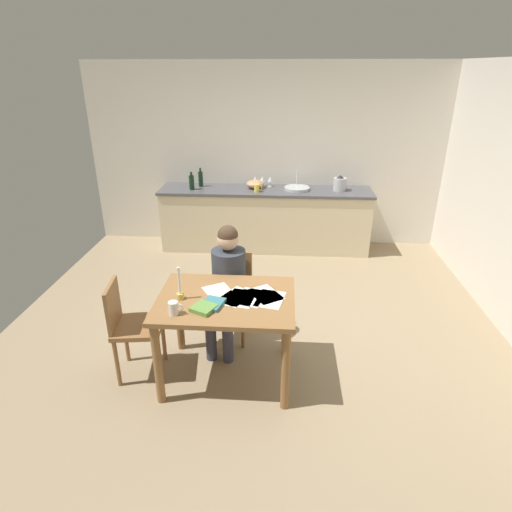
% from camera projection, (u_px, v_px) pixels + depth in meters
% --- Properties ---
extents(ground_plane, '(5.20, 5.20, 0.04)m').
position_uv_depth(ground_plane, '(254.00, 332.00, 4.45)').
color(ground_plane, '#937F60').
extents(wall_back, '(5.20, 0.12, 2.60)m').
position_uv_depth(wall_back, '(267.00, 156.00, 6.28)').
color(wall_back, silver).
rests_on(wall_back, ground).
extents(kitchen_counter, '(3.03, 0.64, 0.90)m').
position_uv_depth(kitchen_counter, '(265.00, 219.00, 6.30)').
color(kitchen_counter, beige).
rests_on(kitchen_counter, ground).
extents(dining_table, '(1.12, 0.84, 0.78)m').
position_uv_depth(dining_table, '(226.00, 311.00, 3.54)').
color(dining_table, olive).
rests_on(dining_table, ground).
extents(chair_at_table, '(0.45, 0.45, 0.86)m').
position_uv_depth(chair_at_table, '(231.00, 291.00, 4.22)').
color(chair_at_table, olive).
rests_on(chair_at_table, ground).
extents(person_seated, '(0.38, 0.62, 1.19)m').
position_uv_depth(person_seated, '(227.00, 280.00, 4.01)').
color(person_seated, '#333842').
rests_on(person_seated, ground).
extents(chair_side_empty, '(0.45, 0.45, 0.89)m').
position_uv_depth(chair_side_empty, '(131.00, 324.00, 3.64)').
color(chair_side_empty, olive).
rests_on(chair_side_empty, ground).
extents(coffee_mug, '(0.11, 0.07, 0.11)m').
position_uv_depth(coffee_mug, '(174.00, 308.00, 3.24)').
color(coffee_mug, white).
rests_on(coffee_mug, dining_table).
extents(candlestick, '(0.06, 0.06, 0.28)m').
position_uv_depth(candlestick, '(180.00, 290.00, 3.45)').
color(candlestick, gold).
rests_on(candlestick, dining_table).
extents(book_magazine, '(0.21, 0.23, 0.03)m').
position_uv_depth(book_magazine, '(213.00, 304.00, 3.38)').
color(book_magazine, '#38747D').
rests_on(book_magazine, dining_table).
extents(book_cookery, '(0.22, 0.22, 0.03)m').
position_uv_depth(book_cookery, '(204.00, 308.00, 3.31)').
color(book_cookery, '#5E8E40').
rests_on(book_cookery, dining_table).
extents(paper_letter, '(0.27, 0.33, 0.00)m').
position_uv_depth(paper_letter, '(270.00, 299.00, 3.47)').
color(paper_letter, white).
rests_on(paper_letter, dining_table).
extents(paper_bill, '(0.33, 0.36, 0.00)m').
position_uv_depth(paper_bill, '(236.00, 297.00, 3.51)').
color(paper_bill, white).
rests_on(paper_bill, dining_table).
extents(paper_envelope, '(0.34, 0.36, 0.00)m').
position_uv_depth(paper_envelope, '(265.00, 294.00, 3.55)').
color(paper_envelope, white).
rests_on(paper_envelope, dining_table).
extents(paper_receipt, '(0.28, 0.34, 0.00)m').
position_uv_depth(paper_receipt, '(251.00, 297.00, 3.50)').
color(paper_receipt, white).
rests_on(paper_receipt, dining_table).
extents(paper_notice, '(0.33, 0.36, 0.00)m').
position_uv_depth(paper_notice, '(219.00, 292.00, 3.58)').
color(paper_notice, white).
rests_on(paper_notice, dining_table).
extents(paper_flyer, '(0.26, 0.33, 0.00)m').
position_uv_depth(paper_flyer, '(241.00, 298.00, 3.49)').
color(paper_flyer, white).
rests_on(paper_flyer, dining_table).
extents(sink_unit, '(0.36, 0.36, 0.24)m').
position_uv_depth(sink_unit, '(297.00, 188.00, 6.08)').
color(sink_unit, '#B2B7BC').
rests_on(sink_unit, kitchen_counter).
extents(bottle_oil, '(0.07, 0.07, 0.25)m').
position_uv_depth(bottle_oil, '(192.00, 182.00, 6.06)').
color(bottle_oil, black).
rests_on(bottle_oil, kitchen_counter).
extents(bottle_vinegar, '(0.07, 0.07, 0.27)m').
position_uv_depth(bottle_vinegar, '(201.00, 179.00, 6.22)').
color(bottle_vinegar, black).
rests_on(bottle_vinegar, kitchen_counter).
extents(mixing_bowl, '(0.26, 0.26, 0.12)m').
position_uv_depth(mixing_bowl, '(255.00, 184.00, 6.15)').
color(mixing_bowl, tan).
rests_on(mixing_bowl, kitchen_counter).
extents(stovetop_kettle, '(0.18, 0.18, 0.22)m').
position_uv_depth(stovetop_kettle, '(340.00, 184.00, 6.01)').
color(stovetop_kettle, '#B7BABF').
rests_on(stovetop_kettle, kitchen_counter).
extents(wine_glass_near_sink, '(0.07, 0.07, 0.15)m').
position_uv_depth(wine_glass_near_sink, '(270.00, 179.00, 6.21)').
color(wine_glass_near_sink, silver).
rests_on(wine_glass_near_sink, kitchen_counter).
extents(wine_glass_by_kettle, '(0.07, 0.07, 0.15)m').
position_uv_depth(wine_glass_by_kettle, '(262.00, 179.00, 6.21)').
color(wine_glass_by_kettle, silver).
rests_on(wine_glass_by_kettle, kitchen_counter).
extents(wine_glass_back_left, '(0.07, 0.07, 0.15)m').
position_uv_depth(wine_glass_back_left, '(255.00, 179.00, 6.22)').
color(wine_glass_back_left, silver).
rests_on(wine_glass_back_left, kitchen_counter).
extents(teacup_on_counter, '(0.11, 0.07, 0.11)m').
position_uv_depth(teacup_on_counter, '(257.00, 188.00, 5.96)').
color(teacup_on_counter, '#F2CC4C').
rests_on(teacup_on_counter, kitchen_counter).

